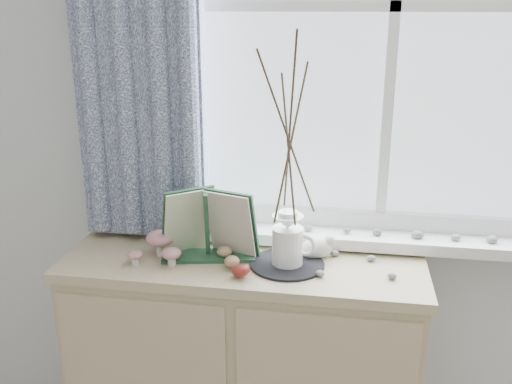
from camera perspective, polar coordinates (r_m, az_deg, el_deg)
sideboard at (r=2.13m, az=-1.18°, el=-17.02°), size 1.20×0.45×0.85m
botanical_book at (r=1.85m, az=-5.04°, el=-3.45°), size 0.37×0.20×0.25m
toadstool_cluster at (r=1.92m, az=-9.59°, el=-5.17°), size 0.18×0.15×0.09m
wooden_eggs at (r=1.84m, az=-2.41°, el=-6.91°), size 0.13×0.17×0.06m
songbird_figurine at (r=1.91m, az=6.07°, el=-5.51°), size 0.16×0.11×0.08m
crocheted_doily at (r=1.87m, az=3.13°, el=-7.21°), size 0.24×0.24×0.01m
twig_pitcher at (r=1.72m, az=3.38°, el=5.76°), size 0.33×0.33×0.76m
sideboard_pebbles at (r=1.89m, az=8.67°, el=-6.84°), size 0.33×0.23×0.02m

